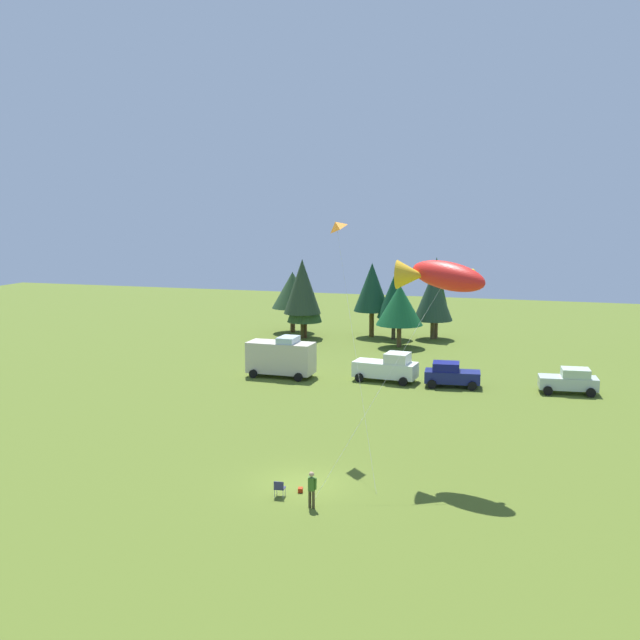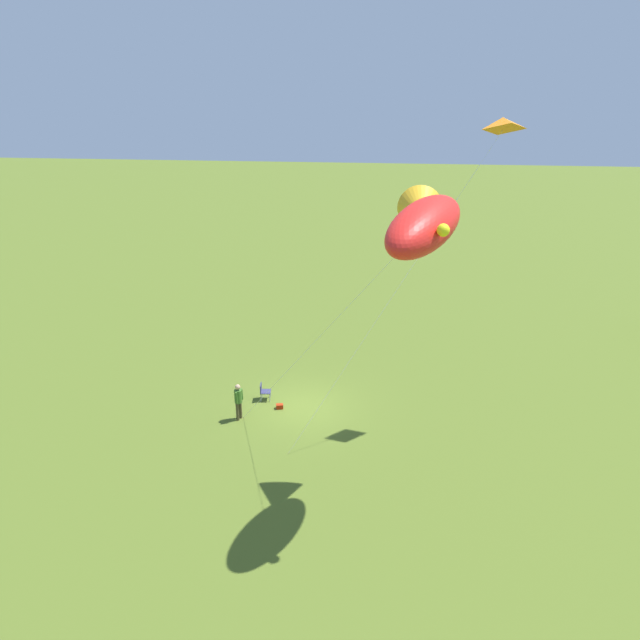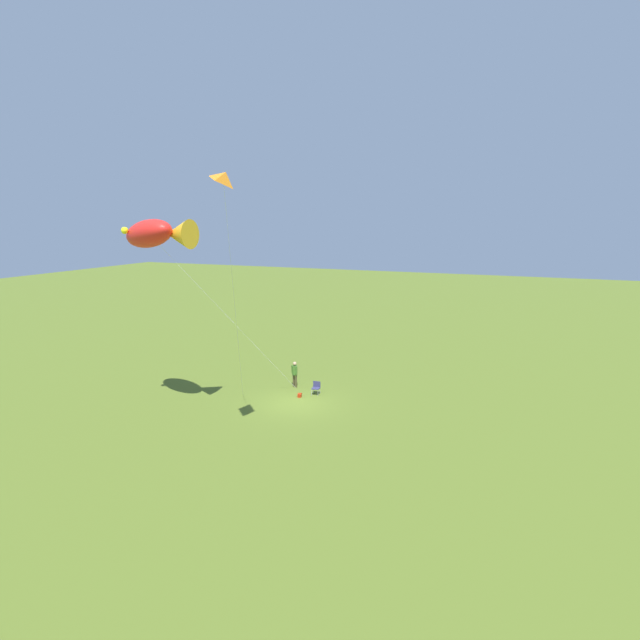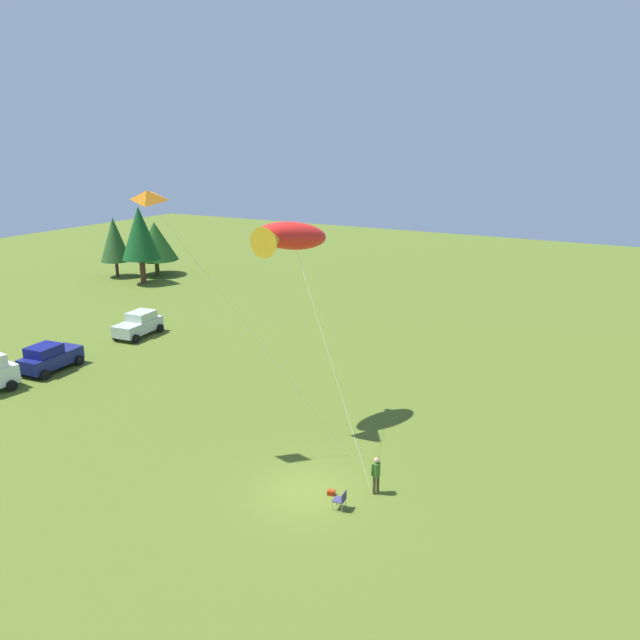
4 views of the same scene
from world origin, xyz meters
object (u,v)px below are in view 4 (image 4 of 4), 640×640
Objects in this scene: person_kite_flyer at (376,472)px; folding_chair at (341,499)px; car_navy_hatch at (50,357)px; car_silver_compact at (139,324)px; kite_large_fish at (287,237)px; kite_delta_orange at (147,197)px; backpack_on_grass at (331,493)px.

folding_chair is at bearing 90.96° from person_kite_flyer.
car_silver_compact is at bearing 177.54° from car_navy_hatch.
car_silver_compact is 22.10m from kite_large_fish.
kite_delta_orange reaches higher than car_silver_compact.
car_silver_compact reaches higher than folding_chair.
person_kite_flyer is 2.18m from backpack_on_grass.
kite_delta_orange reaches higher than person_kite_flyer.
kite_delta_orange is (-6.46, 3.18, 2.40)m from kite_large_fish.
car_silver_compact is 0.39× the size of kite_large_fish.
person_kite_flyer is 2.12× the size of folding_chair.
folding_chair is at bearing -90.05° from kite_delta_orange.
car_navy_hatch and car_silver_compact have the same top height.
kite_large_fish is at bearing -8.76° from person_kite_flyer.
backpack_on_grass is at bearing -45.84° from folding_chair.
kite_large_fish is at bearing -26.20° from kite_delta_orange.
car_navy_hatch is at bearing 79.69° from backpack_on_grass.
car_navy_hatch is at bearing 71.23° from kite_delta_orange.
backpack_on_grass is 27.62m from car_silver_compact.
person_kite_flyer is 0.40× the size of car_navy_hatch.
folding_chair is at bearing 72.70° from car_navy_hatch.
car_silver_compact is 0.33× the size of kite_delta_orange.
person_kite_flyer is 0.15× the size of kite_large_fish.
kite_large_fish is 7.59m from kite_delta_orange.
car_navy_hatch is at bearing -16.65° from folding_chair.
folding_chair reaches higher than backpack_on_grass.
backpack_on_grass is 24.24m from car_navy_hatch.
folding_chair is 25.25m from car_navy_hatch.
kite_large_fish is at bearing -49.60° from folding_chair.
folding_chair is 0.07× the size of kite_large_fish.
kite_large_fish is at bearing 44.85° from backpack_on_grass.
car_silver_compact is (13.05, 24.32, 0.84)m from backpack_on_grass.
car_silver_compact is at bearing 48.26° from kite_delta_orange.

